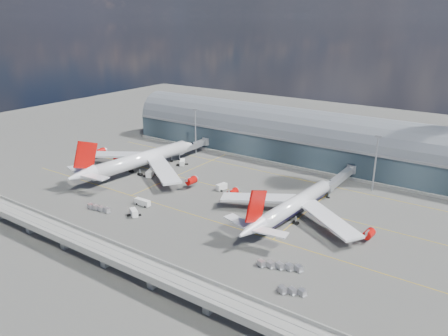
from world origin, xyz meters
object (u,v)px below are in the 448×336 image
Objects in this scene: service_truck_0 at (151,173)px; airliner_left at (138,160)px; service_truck_2 at (143,202)px; floodlight_mast_left at (195,130)px; service_truck_3 at (275,222)px; service_truck_4 at (222,187)px; floodlight_mast_right at (375,162)px; service_truck_1 at (134,213)px; airliner_right at (292,207)px; cargo_train_0 at (99,208)px; cargo_train_1 at (280,266)px; service_truck_5 at (182,163)px; cargo_train_2 at (292,291)px.

airliner_left is at bearing 154.11° from service_truck_0.
floodlight_mast_left is at bearing 20.65° from service_truck_2.
service_truck_3 reaches higher than service_truck_4.
service_truck_1 is at bearing -131.02° from floodlight_mast_right.
airliner_right reaches higher than cargo_train_0.
service_truck_2 is 36.72m from service_truck_4.
service_truck_2 is at bearing -78.29° from service_truck_0.
airliner_right is 77.02m from cargo_train_0.
service_truck_4 reaches higher than service_truck_2.
service_truck_2 is at bearing -104.92° from service_truck_4.
cargo_train_0 is (-64.77, -28.27, -0.58)m from service_truck_3.
service_truck_3 reaches higher than service_truck_1.
floodlight_mast_left reaches higher than cargo_train_1.
floodlight_mast_left is 3.83× the size of service_truck_3.
service_truck_5 is 63.21m from cargo_train_0.
floodlight_mast_right reaches higher than service_truck_3.
airliner_left is 10.46× the size of service_truck_2.
service_truck_0 is at bearing -179.02° from airliner_right.
cargo_train_0 is at bearing -108.53° from service_truck_4.
floodlight_mast_right is 91.04m from cargo_train_2.
airliner_right is 40.85m from service_truck_4.
service_truck_5 is at bearing 168.71° from service_truck_4.
floodlight_mast_right is 3.14× the size of service_truck_0.
service_truck_2 is at bearing -69.12° from floodlight_mast_left.
service_truck_0 is at bearing -159.81° from service_truck_4.
floodlight_mast_left is at bearing 70.02° from cargo_train_1.
airliner_right is at bearing -54.58° from cargo_train_0.
service_truck_5 is at bearing -167.40° from floodlight_mast_right.
cargo_train_1 is at bearing -15.13° from airliner_left.
service_truck_5 reaches higher than cargo_train_0.
floodlight_mast_left is 0.39× the size of airliner_right.
cargo_train_2 is (97.47, -69.27, -0.51)m from service_truck_5.
floodlight_mast_left is 4.17× the size of service_truck_5.
airliner_left is 106.23m from cargo_train_1.
cargo_train_0 is at bearing 135.44° from service_truck_1.
service_truck_1 is (31.14, -79.17, -12.20)m from floodlight_mast_left.
service_truck_4 reaches higher than service_truck_1.
airliner_right is 8.93× the size of service_truck_2.
airliner_right is (83.30, -47.08, -8.23)m from floodlight_mast_left.
cargo_train_0 is at bearing 140.65° from service_truck_2.
service_truck_2 is 80.60m from cargo_train_2.
cargo_train_0 is (10.55, -41.19, -0.69)m from service_truck_0.
service_truck_0 is 1.50× the size of service_truck_4.
service_truck_2 is 1.10× the size of service_truck_3.
floodlight_mast_left reaches higher than cargo_train_2.
cargo_train_0 is (8.37, -62.65, -0.47)m from service_truck_5.
floodlight_mast_right reaches higher than airliner_right.
service_truck_4 is at bearing 70.36° from cargo_train_1.
service_truck_3 is (-3.00, -8.05, -3.83)m from airliner_right.
airliner_left is 47.71m from service_truck_4.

